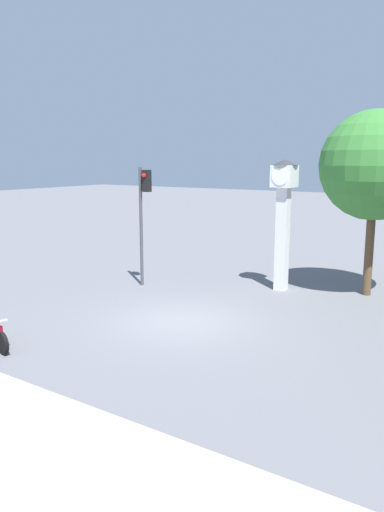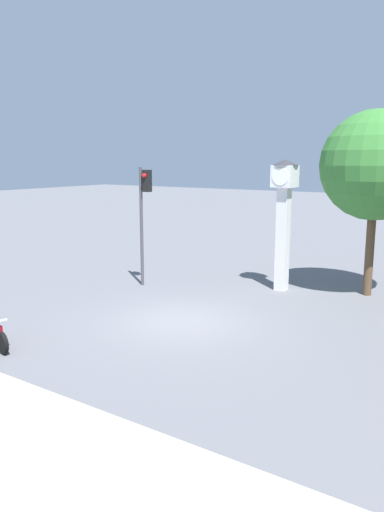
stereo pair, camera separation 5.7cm
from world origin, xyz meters
name	(u,v)px [view 1 (the left image)]	position (x,y,z in m)	size (l,w,h in m)	color
ground_plane	(182,321)	(0.00, 0.00, 0.00)	(120.00, 120.00, 0.00)	slate
clock_tower	(283,206)	(0.96, 5.08, 3.11)	(0.93, 0.93, 4.75)	white
traffic_light	(144,205)	(-3.63, 2.79, 3.07)	(0.50, 0.35, 4.48)	#47474C
street_tree	(375,166)	(3.79, 6.13, 4.54)	(3.75, 3.75, 6.43)	brown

